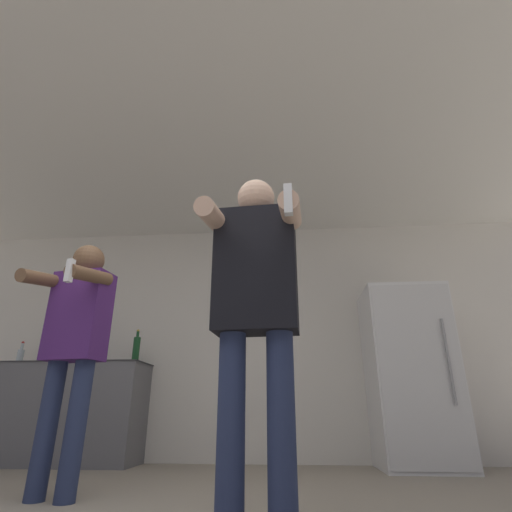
% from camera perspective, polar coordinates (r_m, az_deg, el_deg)
% --- Properties ---
extents(wall_back, '(7.00, 0.06, 2.55)m').
position_cam_1_polar(wall_back, '(4.57, -4.38, -11.39)').
color(wall_back, silver).
rests_on(wall_back, ground_plane).
extents(ceiling_slab, '(7.00, 3.65, 0.05)m').
position_cam_1_polar(ceiling_slab, '(3.62, -7.77, 14.26)').
color(ceiling_slab, silver).
rests_on(ceiling_slab, wall_back).
extents(refrigerator, '(0.75, 0.72, 1.64)m').
position_cam_1_polar(refrigerator, '(4.24, 21.18, -15.47)').
color(refrigerator, white).
rests_on(refrigerator, ground_plane).
extents(counter, '(1.48, 0.56, 0.96)m').
position_cam_1_polar(counter, '(4.71, -25.04, -19.58)').
color(counter, slate).
rests_on(counter, ground_plane).
extents(bottle_short_whiskey, '(0.09, 0.09, 0.28)m').
position_cam_1_polar(bottle_short_whiskey, '(4.87, -27.04, -12.15)').
color(bottle_short_whiskey, '#194723').
rests_on(bottle_short_whiskey, counter).
extents(bottle_dark_rum, '(0.06, 0.06, 0.24)m').
position_cam_1_polar(bottle_dark_rum, '(5.06, -30.62, -12.10)').
color(bottle_dark_rum, silver).
rests_on(bottle_dark_rum, counter).
extents(bottle_brown_liquor, '(0.07, 0.07, 0.34)m').
position_cam_1_polar(bottle_brown_liquor, '(4.47, -16.74, -12.57)').
color(bottle_brown_liquor, '#194723').
rests_on(bottle_brown_liquor, counter).
extents(person_woman_foreground, '(0.49, 0.46, 1.62)m').
position_cam_1_polar(person_woman_foreground, '(1.89, -0.04, -6.28)').
color(person_woman_foreground, navy).
rests_on(person_woman_foreground, ground_plane).
extents(person_man_side, '(0.48, 0.54, 1.58)m').
position_cam_1_polar(person_man_side, '(2.89, -24.43, -10.22)').
color(person_man_side, navy).
rests_on(person_man_side, ground_plane).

